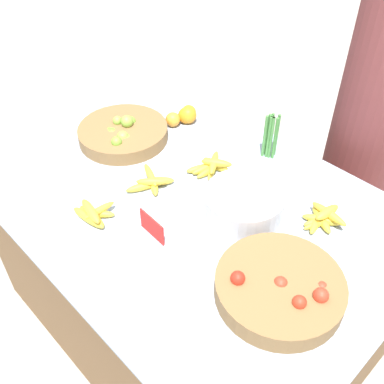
{
  "coord_description": "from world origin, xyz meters",
  "views": [
    {
      "loc": [
        0.9,
        -0.87,
        1.95
      ],
      "look_at": [
        0.0,
        0.0,
        0.83
      ],
      "focal_mm": 42.0,
      "sensor_mm": 36.0,
      "label": 1
    }
  ],
  "objects_px": {
    "price_sign": "(152,227)",
    "tomato_basket": "(280,287)",
    "vendor_person": "(369,130)",
    "metal_bowl": "(244,204)",
    "lime_bowl": "(123,133)"
  },
  "relations": [
    {
      "from": "tomato_basket",
      "to": "metal_bowl",
      "type": "xyz_separation_m",
      "value": [
        -0.31,
        0.19,
        0.01
      ]
    },
    {
      "from": "metal_bowl",
      "to": "vendor_person",
      "type": "bearing_deg",
      "value": 86.01
    },
    {
      "from": "price_sign",
      "to": "vendor_person",
      "type": "bearing_deg",
      "value": 82.5
    },
    {
      "from": "lime_bowl",
      "to": "price_sign",
      "type": "height_order",
      "value": "lime_bowl"
    },
    {
      "from": "tomato_basket",
      "to": "lime_bowl",
      "type": "bearing_deg",
      "value": 170.61
    },
    {
      "from": "price_sign",
      "to": "tomato_basket",
      "type": "bearing_deg",
      "value": 17.4
    },
    {
      "from": "tomato_basket",
      "to": "metal_bowl",
      "type": "height_order",
      "value": "tomato_basket"
    },
    {
      "from": "vendor_person",
      "to": "lime_bowl",
      "type": "bearing_deg",
      "value": -131.78
    },
    {
      "from": "lime_bowl",
      "to": "metal_bowl",
      "type": "height_order",
      "value": "lime_bowl"
    },
    {
      "from": "tomato_basket",
      "to": "price_sign",
      "type": "xyz_separation_m",
      "value": [
        -0.46,
        -0.12,
        0.01
      ]
    },
    {
      "from": "price_sign",
      "to": "vendor_person",
      "type": "distance_m",
      "value": 1.13
    },
    {
      "from": "metal_bowl",
      "to": "lime_bowl",
      "type": "bearing_deg",
      "value": -177.74
    },
    {
      "from": "metal_bowl",
      "to": "vendor_person",
      "type": "xyz_separation_m",
      "value": [
        0.06,
        0.8,
        -0.03
      ]
    },
    {
      "from": "lime_bowl",
      "to": "price_sign",
      "type": "relative_size",
      "value": 3.12
    },
    {
      "from": "vendor_person",
      "to": "metal_bowl",
      "type": "bearing_deg",
      "value": -93.99
    }
  ]
}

